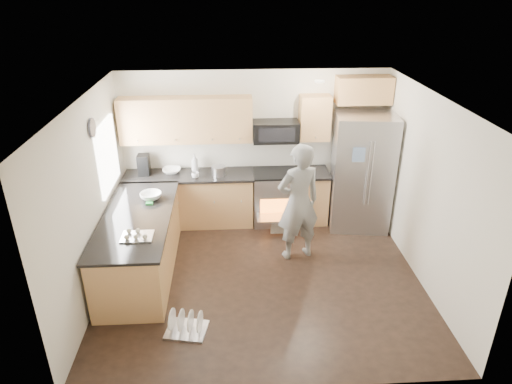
{
  "coord_description": "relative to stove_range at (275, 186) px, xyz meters",
  "views": [
    {
      "loc": [
        -0.41,
        -5.44,
        3.95
      ],
      "look_at": [
        -0.06,
        0.5,
        1.13
      ],
      "focal_mm": 32.0,
      "sensor_mm": 36.0,
      "label": 1
    }
  ],
  "objects": [
    {
      "name": "stove_range",
      "position": [
        0.0,
        0.0,
        0.0
      ],
      "size": [
        0.76,
        0.97,
        1.79
      ],
      "color": "#B7B7BC",
      "rests_on": "ground"
    },
    {
      "name": "peninsula",
      "position": [
        -2.1,
        -1.44,
        -0.21
      ],
      "size": [
        0.96,
        2.36,
        1.02
      ],
      "color": "tan",
      "rests_on": "ground"
    },
    {
      "name": "person",
      "position": [
        0.23,
        -1.16,
        0.24
      ],
      "size": [
        0.77,
        0.62,
        1.84
      ],
      "primitive_type": "imported",
      "rotation": [
        0.0,
        0.0,
        3.43
      ],
      "color": "gray",
      "rests_on": "ground"
    },
    {
      "name": "dish_rack",
      "position": [
        -1.35,
        -2.75,
        -0.6
      ],
      "size": [
        0.55,
        0.48,
        0.3
      ],
      "rotation": [
        0.0,
        0.0,
        -0.2
      ],
      "color": "#B7B7BC",
      "rests_on": "ground"
    },
    {
      "name": "back_cabinet_run",
      "position": [
        -0.94,
        0.05,
        0.29
      ],
      "size": [
        4.45,
        0.64,
        2.5
      ],
      "color": "tan",
      "rests_on": "ground"
    },
    {
      "name": "ground",
      "position": [
        -0.35,
        -1.69,
        -0.68
      ],
      "size": [
        4.5,
        4.5,
        0.0
      ],
      "primitive_type": "plane",
      "color": "black",
      "rests_on": "ground"
    },
    {
      "name": "refrigerator",
      "position": [
        1.42,
        -0.24,
        0.31
      ],
      "size": [
        1.06,
        0.87,
        1.98
      ],
      "rotation": [
        0.0,
        0.0,
        -0.13
      ],
      "color": "#B7B7BC",
      "rests_on": "ground"
    },
    {
      "name": "room_shell",
      "position": [
        -0.39,
        -1.68,
        1.0
      ],
      "size": [
        4.54,
        4.04,
        2.62
      ],
      "color": "silver",
      "rests_on": "ground"
    }
  ]
}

